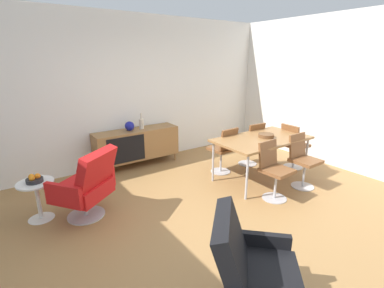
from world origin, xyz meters
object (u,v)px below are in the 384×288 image
dining_table (262,140)px  dining_chair_front_right (302,159)px  armchair_black_shell (253,274)px  side_table_round (38,196)px  dining_chair_back_right (251,142)px  fruit_bowl (34,179)px  dining_chair_far_end (293,144)px  lounge_chair_red (87,184)px  dining_chair_front_left (274,168)px  vase_cobalt (141,123)px  wooden_bowl_on_table (266,136)px  sideboard (137,144)px  vase_sculptural_dark (130,126)px  dining_chair_back_left (224,148)px

dining_table → dining_chair_front_right: 0.70m
armchair_black_shell → side_table_round: armchair_black_shell is taller
dining_chair_front_right → dining_chair_back_right: bearing=90.1°
fruit_bowl → dining_chair_far_end: bearing=-10.4°
lounge_chair_red → armchair_black_shell: bearing=-75.0°
dining_table → dining_chair_front_left: (-0.35, -0.56, -0.23)m
vase_cobalt → dining_table: size_ratio=0.19×
dining_table → lounge_chair_red: 2.80m
wooden_bowl_on_table → fruit_bowl: wooden_bowl_on_table is taller
dining_chair_front_left → side_table_round: bearing=155.7°
sideboard → fruit_bowl: 2.09m
dining_chair_back_right → side_table_round: (-3.64, 0.21, -0.15)m
sideboard → dining_table: (1.47, -1.79, 0.26)m
sideboard → dining_chair_front_right: (1.82, -2.35, 0.03)m
dining_chair_back_right → armchair_black_shell: size_ratio=0.90×
side_table_round → sideboard: bearing=29.2°
vase_cobalt → side_table_round: 2.25m
vase_cobalt → dining_chair_front_left: 2.58m
sideboard → vase_sculptural_dark: bearing=179.1°
lounge_chair_red → side_table_round: lounge_chair_red is taller
side_table_round → dining_table: bearing=-13.1°
dining_chair_back_right → fruit_bowl: dining_chair_back_right is taller
sideboard → dining_chair_back_right: 2.20m
dining_chair_far_end → vase_cobalt: bearing=141.5°
dining_chair_far_end → fruit_bowl: size_ratio=4.28×
side_table_round → armchair_black_shell: bearing=-66.1°
dining_table → lounge_chair_red: bearing=170.8°
vase_sculptural_dark → fruit_bowl: bearing=-149.1°
dining_chair_far_end → armchair_black_shell: 3.55m
dining_chair_front_right → armchair_black_shell: 2.80m
wooden_bowl_on_table → dining_chair_front_left: dining_chair_front_left is taller
vase_cobalt → dining_chair_front_right: 2.92m
sideboard → vase_sculptural_dark: (-0.12, 0.00, 0.37)m
wooden_bowl_on_table → side_table_round: size_ratio=0.50×
vase_cobalt → lounge_chair_red: size_ratio=0.32×
vase_cobalt → fruit_bowl: vase_cobalt is taller
dining_table → dining_chair_far_end: (0.89, 0.00, -0.23)m
vase_cobalt → vase_sculptural_dark: bearing=180.0°
dining_chair_back_left → dining_chair_far_end: same height
lounge_chair_red → dining_chair_front_left: bearing=-22.7°
dining_table → fruit_bowl: 3.39m
wooden_bowl_on_table → dining_chair_back_left: 0.77m
vase_cobalt → dining_chair_far_end: 2.89m
dining_chair_back_right → dining_chair_front_right: bearing=-89.9°
vase_cobalt → wooden_bowl_on_table: bearing=-51.4°
sideboard → fruit_bowl: (-1.83, -1.02, 0.12)m
fruit_bowl → armchair_black_shell: bearing=-66.1°
dining_chair_back_right → lounge_chair_red: bearing=-177.9°
vase_sculptural_dark → lounge_chair_red: (-1.16, -1.34, -0.34)m
dining_chair_front_left → fruit_bowl: (-2.95, 1.33, 0.09)m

